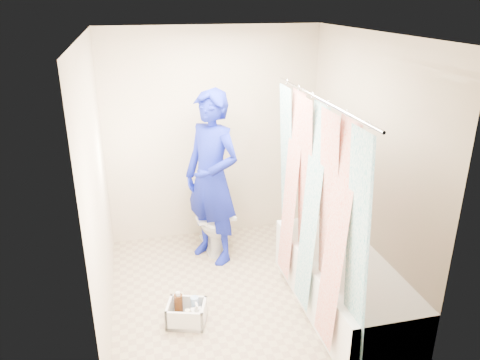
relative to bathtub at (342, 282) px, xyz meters
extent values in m
plane|color=gray|center=(-0.85, 0.43, -0.27)|extent=(2.60, 2.60, 0.00)
cube|color=white|center=(-0.85, 0.43, 2.13)|extent=(2.40, 2.60, 0.02)
cube|color=#B2AA89|center=(-0.85, 1.73, 0.93)|extent=(2.40, 0.02, 2.40)
cube|color=#B2AA89|center=(-0.85, -0.88, 0.93)|extent=(2.40, 0.02, 2.40)
cube|color=#B2AA89|center=(-2.05, 0.43, 0.93)|extent=(0.02, 2.60, 2.40)
cube|color=#B2AA89|center=(0.35, 0.43, 0.93)|extent=(0.02, 2.60, 2.40)
cube|color=white|center=(0.00, 0.00, -0.02)|extent=(0.70, 1.75, 0.50)
cube|color=white|center=(0.00, 0.00, 0.19)|extent=(0.58, 1.63, 0.06)
cylinder|color=silver|center=(-0.33, 0.00, 1.68)|extent=(0.02, 1.90, 0.02)
cube|color=silver|center=(-0.33, 0.00, 0.75)|extent=(0.06, 1.75, 1.80)
imported|color=white|center=(-0.93, 1.37, 0.08)|extent=(0.43, 0.70, 0.69)
cube|color=white|center=(-0.92, 1.26, 0.14)|extent=(0.43, 0.21, 0.03)
cylinder|color=black|center=(-1.01, 1.55, 0.39)|extent=(0.03, 0.03, 0.20)
cylinder|color=gold|center=(-1.01, 1.55, 0.50)|extent=(0.06, 0.06, 0.03)
cylinder|color=silver|center=(-0.89, 1.56, 0.38)|extent=(0.03, 0.03, 0.17)
imported|color=#102FA9|center=(-0.97, 1.15, 0.65)|extent=(0.76, 0.80, 1.84)
cube|color=silver|center=(-1.41, 0.10, -0.25)|extent=(0.39, 0.35, 0.03)
cube|color=silver|center=(-1.55, 0.15, -0.17)|extent=(0.10, 0.26, 0.20)
cube|color=silver|center=(-1.26, 0.05, -0.17)|extent=(0.10, 0.26, 0.20)
cube|color=silver|center=(-1.44, -0.01, -0.17)|extent=(0.32, 0.12, 0.20)
cube|color=silver|center=(-1.37, 0.21, -0.17)|extent=(0.32, 0.12, 0.20)
cylinder|color=#401F0C|center=(-1.47, 0.16, -0.13)|extent=(0.08, 0.08, 0.22)
cylinder|color=white|center=(-1.33, 0.13, -0.14)|extent=(0.07, 0.07, 0.20)
cylinder|color=#F2E4BD|center=(-1.40, 0.04, -0.16)|extent=(0.05, 0.05, 0.14)
cylinder|color=#401F0C|center=(-1.50, 0.06, -0.20)|extent=(0.07, 0.07, 0.07)
cylinder|color=gold|center=(-1.50, 0.06, -0.16)|extent=(0.07, 0.07, 0.01)
imported|color=silver|center=(-1.33, 0.03, -0.13)|extent=(0.10, 0.10, 0.21)
camera|label=1|loc=(-1.73, -3.27, 2.42)|focal=35.00mm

